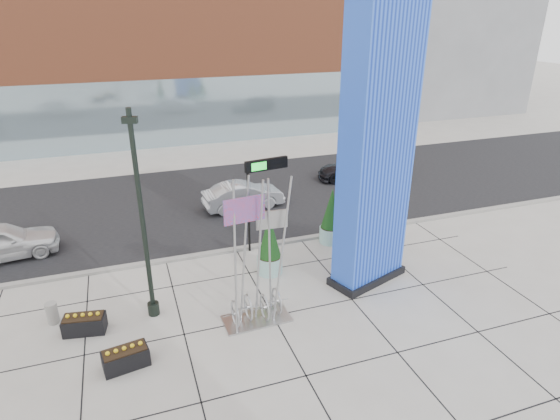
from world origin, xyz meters
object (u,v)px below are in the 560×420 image
object	(u,v)px
lamp_post	(145,239)
public_art_sculpture	(256,286)
overhead_street_sign	(264,173)
blue_pylon	(376,158)
concrete_bollard	(52,313)
car_silver_mid	(243,196)

from	to	relation	value
lamp_post	public_art_sculpture	bearing A→B (deg)	-24.14
lamp_post	overhead_street_sign	distance (m)	6.06
blue_pylon	lamp_post	world-z (taller)	blue_pylon
public_art_sculpture	blue_pylon	bearing A→B (deg)	11.33
lamp_post	public_art_sculpture	world-z (taller)	lamp_post
concrete_bollard	overhead_street_sign	distance (m)	9.19
concrete_bollard	overhead_street_sign	size ratio (longest dim) A/B	0.18
lamp_post	public_art_sculpture	distance (m)	3.88
concrete_bollard	overhead_street_sign	world-z (taller)	overhead_street_sign
lamp_post	car_silver_mid	distance (m)	9.90
overhead_street_sign	car_silver_mid	distance (m)	5.46
concrete_bollard	lamp_post	bearing A→B (deg)	-10.81
overhead_street_sign	car_silver_mid	world-z (taller)	overhead_street_sign
public_art_sculpture	car_silver_mid	bearing A→B (deg)	75.76
public_art_sculpture	car_silver_mid	size ratio (longest dim) A/B	1.21
blue_pylon	concrete_bollard	world-z (taller)	blue_pylon
blue_pylon	lamp_post	bearing A→B (deg)	158.15
blue_pylon	overhead_street_sign	world-z (taller)	blue_pylon
blue_pylon	car_silver_mid	size ratio (longest dim) A/B	2.40
concrete_bollard	car_silver_mid	size ratio (longest dim) A/B	0.18
lamp_post	overhead_street_sign	xyz separation A→B (m)	(5.03, 3.35, 0.56)
public_art_sculpture	overhead_street_sign	xyz separation A→B (m)	(1.78, 4.80, 2.11)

